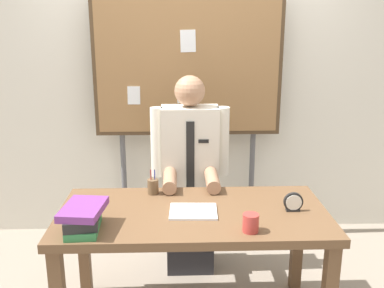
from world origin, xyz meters
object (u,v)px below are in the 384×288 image
object	(u,v)px
open_notebook	(194,211)
desk_clock	(293,203)
book_stack	(83,218)
pen_holder	(153,186)
coffee_mug	(251,223)
bulletin_board	(188,69)
person	(190,183)
desk	(193,226)

from	to	relation	value
open_notebook	desk_clock	distance (m)	0.57
book_stack	pen_holder	size ratio (longest dim) A/B	1.90
coffee_mug	bulletin_board	bearing A→B (deg)	101.85
desk_clock	pen_holder	world-z (taller)	pen_holder
bulletin_board	open_notebook	distance (m)	1.33
person	desk_clock	size ratio (longest dim) A/B	12.86
desk	pen_holder	distance (m)	0.39
open_notebook	coffee_mug	distance (m)	0.38
desk	pen_holder	world-z (taller)	pen_holder
desk	open_notebook	xyz separation A→B (m)	(0.00, -0.02, 0.10)
desk_clock	coffee_mug	size ratio (longest dim) A/B	1.16
desk	desk_clock	world-z (taller)	desk_clock
desk_clock	desk	bearing A→B (deg)	178.16
coffee_mug	book_stack	bearing A→B (deg)	177.16
desk_clock	coffee_mug	bearing A→B (deg)	-139.37
coffee_mug	open_notebook	bearing A→B (deg)	139.18
open_notebook	bulletin_board	bearing A→B (deg)	90.26
desk	bulletin_board	distance (m)	1.37
coffee_mug	pen_holder	world-z (taller)	pen_holder
book_stack	open_notebook	xyz separation A→B (m)	(0.59, 0.20, -0.07)
open_notebook	desk	bearing A→B (deg)	103.83
desk	bulletin_board	world-z (taller)	bulletin_board
desk	person	distance (m)	0.63
desk	pen_holder	bearing A→B (deg)	131.79
open_notebook	desk_clock	xyz separation A→B (m)	(0.57, 0.00, 0.04)
bulletin_board	pen_holder	xyz separation A→B (m)	(-0.24, -0.84, -0.65)
pen_holder	book_stack	bearing A→B (deg)	-124.35
person	open_notebook	bearing A→B (deg)	-89.56
desk	person	xyz separation A→B (m)	(0.00, 0.63, 0.03)
bulletin_board	desk_clock	distance (m)	1.43
bulletin_board	book_stack	xyz separation A→B (m)	(-0.58, -1.34, -0.63)
desk_clock	person	bearing A→B (deg)	131.91
person	coffee_mug	world-z (taller)	person
desk_clock	pen_holder	xyz separation A→B (m)	(-0.82, 0.29, -0.00)
bulletin_board	pen_holder	bearing A→B (deg)	-106.22
open_notebook	desk_clock	size ratio (longest dim) A/B	2.41
person	coffee_mug	distance (m)	0.94
desk_clock	pen_holder	distance (m)	0.87
person	desk_clock	bearing A→B (deg)	-48.09
open_notebook	coffee_mug	xyz separation A→B (m)	(0.28, -0.25, 0.04)
desk	book_stack	bearing A→B (deg)	-159.16
person	book_stack	bearing A→B (deg)	-124.58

